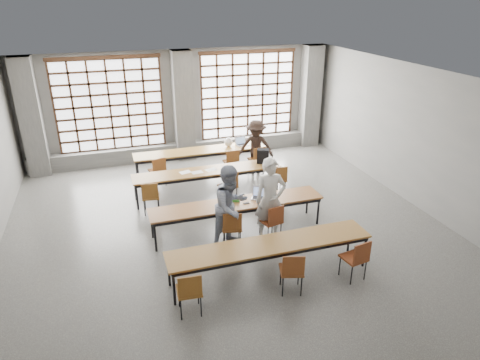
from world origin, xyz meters
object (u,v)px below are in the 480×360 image
student_back (256,147)px  mouse (276,197)px  chair_near_left (189,289)px  student_male (270,200)px  chair_back_right (258,157)px  chair_front_right (273,219)px  chair_mid_centre (229,184)px  chair_back_mid (232,160)px  chair_back_left (158,169)px  green_box (234,200)px  student_female (231,206)px  chair_near_right (357,256)px  chair_mid_left (151,194)px  red_pouch (189,288)px  phone (246,203)px  desk_row_c (237,205)px  chair_front_left (232,225)px  desk_row_a (201,152)px  plastic_bag (228,142)px  chair_mid_right (279,178)px  laptop_back (241,143)px  laptop_front (260,195)px  desk_row_d (270,246)px  chair_near_mid (292,269)px  backpack (263,156)px

student_back → mouse: 3.29m
chair_near_left → student_male: student_male is taller
chair_back_right → chair_front_right: same height
chair_back_right → mouse: chair_back_right is taller
chair_mid_centre → student_back: (1.36, 1.75, 0.29)m
chair_back_mid → chair_near_left: size_ratio=1.00×
chair_back_left → student_back: size_ratio=0.53×
student_male → mouse: (0.35, 0.48, -0.20)m
chair_back_mid → green_box: size_ratio=3.52×
chair_mid_centre → student_female: bearing=-105.4°
chair_near_right → mouse: bearing=104.8°
chair_mid_left → red_pouch: chair_mid_left is taller
phone → desk_row_c: bearing=150.9°
chair_front_left → desk_row_a: bearing=85.8°
chair_near_right → plastic_bag: plastic_bag is taller
chair_mid_centre → chair_mid_right: same height
laptop_back → mouse: size_ratio=4.14×
chair_mid_right → green_box: bearing=-140.6°
student_female → chair_mid_left: bearing=99.9°
chair_front_left → green_box: (0.27, 0.71, 0.24)m
chair_mid_centre → chair_mid_right: (1.38, -0.00, 0.00)m
laptop_front → plastic_bag: bearing=85.0°
phone → red_pouch: size_ratio=0.65×
chair_front_right → mouse: (0.33, 0.61, 0.21)m
chair_front_left → chair_mid_right: bearing=47.0°
chair_back_left → student_female: 3.76m
desk_row_c → laptop_front: 0.60m
chair_mid_centre → student_back: size_ratio=0.53×
chair_mid_left → chair_near_left: (0.17, -3.92, 0.00)m
desk_row_d → student_female: (-0.38, 1.34, 0.26)m
chair_near_mid → chair_near_right: (1.34, -0.00, 0.00)m
laptop_back → plastic_bag: (-0.44, -0.06, 0.08)m
chair_mid_left → chair_back_mid: bearing=32.1°
chair_back_mid → chair_mid_left: bearing=-147.9°
chair_back_mid → backpack: 1.20m
chair_near_right → plastic_bag: 6.27m
desk_row_a → chair_front_left: (-0.32, -4.34, -0.13)m
chair_back_right → student_male: (-1.01, -3.58, 0.41)m
chair_mid_left → laptop_back: laptop_back is taller
chair_back_left → chair_near_mid: bearing=-73.5°
chair_back_left → chair_mid_left: same height
desk_row_d → chair_near_left: (-1.71, -0.63, -0.13)m
chair_mid_right → plastic_bag: (-0.72, 2.31, 0.34)m
student_male → red_pouch: 2.95m
chair_back_left → chair_front_left: 3.86m
chair_near_left → student_back: size_ratio=0.53×
green_box → student_male: bearing=-41.7°
desk_row_a → green_box: 3.63m
chair_mid_left → red_pouch: 3.84m
student_male → chair_back_right: bearing=81.3°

